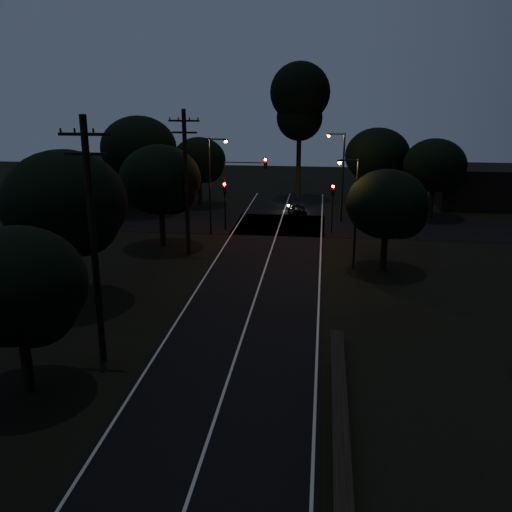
# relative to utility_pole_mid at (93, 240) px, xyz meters

# --- Properties ---
(road_surface) EXTENTS (60.00, 70.00, 0.03)m
(road_surface) POSITION_rel_utility_pole_mid_xyz_m (6.00, 16.12, -5.73)
(road_surface) COLOR black
(road_surface) RESTS_ON ground
(utility_pole_mid) EXTENTS (2.20, 0.30, 11.00)m
(utility_pole_mid) POSITION_rel_utility_pole_mid_xyz_m (0.00, 0.00, 0.00)
(utility_pole_mid) COLOR black
(utility_pole_mid) RESTS_ON ground
(utility_pole_far) EXTENTS (2.20, 0.30, 10.50)m
(utility_pole_far) POSITION_rel_utility_pole_mid_xyz_m (0.00, 17.00, -0.25)
(utility_pole_far) COLOR black
(utility_pole_far) RESTS_ON ground
(tree_left_b) EXTENTS (5.48, 5.48, 6.96)m
(tree_left_b) POSITION_rel_utility_pole_mid_xyz_m (-1.81, -3.11, -1.22)
(tree_left_b) COLOR black
(tree_left_b) RESTS_ON ground
(tree_left_c) EXTENTS (6.94, 6.94, 8.77)m
(tree_left_c) POSITION_rel_utility_pole_mid_xyz_m (-4.25, 6.86, -0.07)
(tree_left_c) COLOR black
(tree_left_c) RESTS_ON ground
(tree_left_d) EXTENTS (6.18, 6.18, 7.84)m
(tree_left_d) POSITION_rel_utility_pole_mid_xyz_m (-2.28, 18.88, -0.66)
(tree_left_d) COLOR black
(tree_left_d) RESTS_ON ground
(tree_far_nw) EXTENTS (5.50, 5.50, 6.97)m
(tree_far_nw) POSITION_rel_utility_pole_mid_xyz_m (-2.81, 34.89, -1.23)
(tree_far_nw) COLOR black
(tree_far_nw) RESTS_ON ground
(tree_far_w) EXTENTS (7.28, 7.28, 9.28)m
(tree_far_w) POSITION_rel_utility_pole_mid_xyz_m (-7.74, 30.85, 0.30)
(tree_far_w) COLOR black
(tree_far_w) RESTS_ON ground
(tree_far_ne) EXTENTS (6.38, 6.38, 8.07)m
(tree_far_ne) POSITION_rel_utility_pole_mid_xyz_m (15.23, 34.87, -0.52)
(tree_far_ne) COLOR black
(tree_far_ne) RESTS_ON ground
(tree_far_e) EXTENTS (5.80, 5.80, 7.36)m
(tree_far_e) POSITION_rel_utility_pole_mid_xyz_m (20.21, 31.88, -0.97)
(tree_far_e) COLOR black
(tree_far_e) RESTS_ON ground
(tree_right_a) EXTENTS (5.40, 5.40, 6.86)m
(tree_right_a) POSITION_rel_utility_pole_mid_xyz_m (14.19, 14.89, -1.29)
(tree_right_a) COLOR black
(tree_right_a) RESTS_ON ground
(tall_pine) EXTENTS (6.36, 6.36, 14.46)m
(tall_pine) POSITION_rel_utility_pole_mid_xyz_m (7.00, 40.00, 4.69)
(tall_pine) COLOR black
(tall_pine) RESTS_ON ground
(building_left) EXTENTS (10.00, 8.00, 4.40)m
(building_left) POSITION_rel_utility_pole_mid_xyz_m (-14.00, 37.00, -3.54)
(building_left) COLOR black
(building_left) RESTS_ON ground
(building_right) EXTENTS (9.00, 7.00, 4.00)m
(building_right) POSITION_rel_utility_pole_mid_xyz_m (26.00, 38.00, -3.74)
(building_right) COLOR black
(building_right) RESTS_ON ground
(signal_left) EXTENTS (0.28, 0.35, 4.10)m
(signal_left) POSITION_rel_utility_pole_mid_xyz_m (1.40, 24.99, -2.90)
(signal_left) COLOR black
(signal_left) RESTS_ON ground
(signal_right) EXTENTS (0.28, 0.35, 4.10)m
(signal_right) POSITION_rel_utility_pole_mid_xyz_m (10.60, 24.99, -2.90)
(signal_right) COLOR black
(signal_right) RESTS_ON ground
(signal_mast) EXTENTS (3.70, 0.35, 6.25)m
(signal_mast) POSITION_rel_utility_pole_mid_xyz_m (3.09, 24.99, -1.40)
(signal_mast) COLOR black
(signal_mast) RESTS_ON ground
(streetlight_a) EXTENTS (1.66, 0.26, 8.00)m
(streetlight_a) POSITION_rel_utility_pole_mid_xyz_m (0.69, 23.00, -1.10)
(streetlight_a) COLOR black
(streetlight_a) RESTS_ON ground
(streetlight_b) EXTENTS (1.66, 0.26, 8.00)m
(streetlight_b) POSITION_rel_utility_pole_mid_xyz_m (11.31, 29.00, -1.10)
(streetlight_b) COLOR black
(streetlight_b) RESTS_ON ground
(streetlight_c) EXTENTS (1.46, 0.26, 7.50)m
(streetlight_c) POSITION_rel_utility_pole_mid_xyz_m (11.83, 15.00, -1.39)
(streetlight_c) COLOR black
(streetlight_c) RESTS_ON ground
(car) EXTENTS (2.17, 3.82, 1.23)m
(car) POSITION_rel_utility_pole_mid_xyz_m (7.36, 31.00, -5.13)
(car) COLOR black
(car) RESTS_ON ground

